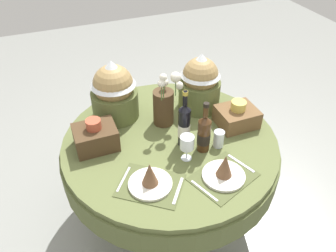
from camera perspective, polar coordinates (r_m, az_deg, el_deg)
name	(u,v)px	position (r m, az deg, el deg)	size (l,w,h in m)	color
ground	(170,214)	(2.71, 0.27, -14.37)	(8.00, 8.00, 0.00)	gray
dining_table	(170,154)	(2.26, 0.32, -4.75)	(1.38, 1.38, 0.75)	#5B6638
place_setting_left	(150,179)	(1.86, -2.99, -8.84)	(0.43, 0.41, 0.16)	#4E562F
place_setting_right	(224,171)	(1.92, 9.31, -7.40)	(0.41, 0.36, 0.16)	#4E562F
flower_vase	(164,104)	(2.21, -0.59, 3.70)	(0.18, 0.17, 0.41)	#47331E
wine_bottle_left	(184,125)	(2.05, 2.71, 0.17)	(0.07, 0.07, 0.38)	black
wine_bottle_centre	(204,133)	(2.03, 6.00, -1.19)	(0.08, 0.08, 0.34)	#422814
wine_glass_right	(187,143)	(1.96, 3.18, -2.83)	(0.08, 0.08, 0.16)	silver
tumbler_near_right	(219,139)	(2.11, 8.42, -2.12)	(0.07, 0.07, 0.11)	silver
gift_tub_back_left	(114,88)	(2.27, -9.03, 6.19)	(0.31, 0.31, 0.42)	#566033
gift_tub_back_right	(200,80)	(2.35, 5.35, 7.59)	(0.29, 0.29, 0.41)	#566033
woven_basket_side_left	(96,137)	(2.11, -11.94, -1.73)	(0.25, 0.20, 0.20)	#47331E
woven_basket_side_right	(237,116)	(2.29, 11.37, 1.65)	(0.25, 0.22, 0.18)	brown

